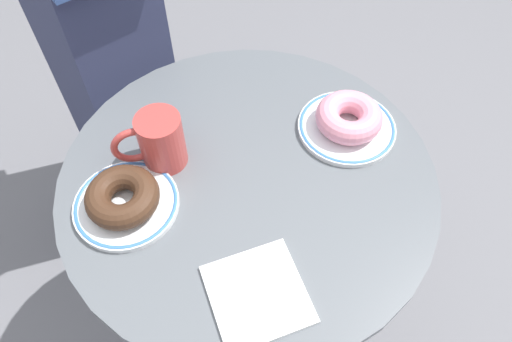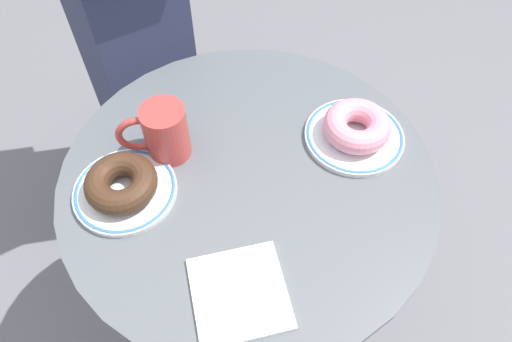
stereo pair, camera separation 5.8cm
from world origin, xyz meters
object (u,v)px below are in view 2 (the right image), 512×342
object	(u,v)px
cafe_table	(250,242)
paper_napkin	(239,293)
plate_left	(125,191)
coffee_mug	(163,132)
plate_right	(354,136)
donut_pink_frosted	(357,126)
donut_chocolate	(121,183)

from	to	relation	value
cafe_table	paper_napkin	size ratio (longest dim) A/B	5.22
plate_left	paper_napkin	size ratio (longest dim) A/B	1.25
cafe_table	plate_left	size ratio (longest dim) A/B	4.19
coffee_mug	plate_right	bearing A→B (deg)	-12.64
plate_left	donut_pink_frosted	xyz separation A→B (m)	(0.41, -0.01, 0.03)
plate_left	donut_chocolate	distance (m)	0.03
plate_right	donut_chocolate	size ratio (longest dim) A/B	1.52
plate_right	cafe_table	bearing A→B (deg)	-175.74
cafe_table	plate_right	xyz separation A→B (m)	(0.21, 0.02, 0.26)
cafe_table	donut_pink_frosted	size ratio (longest dim) A/B	5.97
donut_chocolate	plate_right	bearing A→B (deg)	-0.78
cafe_table	donut_pink_frosted	distance (m)	0.36
cafe_table	donut_pink_frosted	bearing A→B (deg)	4.26
cafe_table	donut_chocolate	bearing A→B (deg)	174.22
plate_right	coffee_mug	world-z (taller)	coffee_mug
coffee_mug	donut_chocolate	bearing A→B (deg)	-141.59
plate_left	donut_pink_frosted	world-z (taller)	donut_pink_frosted
cafe_table	donut_pink_frosted	world-z (taller)	donut_pink_frosted
paper_napkin	plate_right	bearing A→B (deg)	37.74
coffee_mug	donut_pink_frosted	bearing A→B (deg)	-12.64
plate_left	donut_chocolate	world-z (taller)	donut_chocolate
plate_left	coffee_mug	xyz separation A→B (m)	(0.08, 0.07, 0.05)
plate_left	plate_right	distance (m)	0.41
cafe_table	plate_right	distance (m)	0.33
donut_chocolate	paper_napkin	size ratio (longest dim) A/B	0.86
plate_left	donut_pink_frosted	bearing A→B (deg)	-1.12
plate_left	plate_right	xyz separation A→B (m)	(0.41, -0.01, 0.00)
donut_pink_frosted	paper_napkin	xyz separation A→B (m)	(-0.28, -0.22, -0.03)
plate_right	coffee_mug	bearing A→B (deg)	167.36
cafe_table	donut_chocolate	world-z (taller)	donut_chocolate
cafe_table	donut_pink_frosted	xyz separation A→B (m)	(0.21, 0.02, 0.29)
donut_chocolate	donut_pink_frosted	xyz separation A→B (m)	(0.42, -0.01, 0.00)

